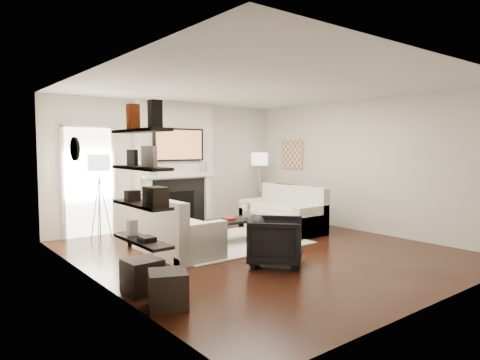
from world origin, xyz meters
TOP-DOWN VIEW (x-y plane):
  - room_envelope at (0.00, 0.00)m, footprint 6.00×6.00m
  - chimney_breast at (0.00, 2.88)m, footprint 1.80×0.25m
  - fireplace_surround at (0.00, 2.74)m, footprint 1.30×0.02m
  - firebox at (0.00, 2.73)m, footprint 0.75×0.02m
  - mantel_pilaster_l at (-0.72, 2.71)m, footprint 0.12×0.08m
  - mantel_pilaster_r at (0.72, 2.71)m, footprint 0.12×0.08m
  - mantel_shelf at (0.00, 2.69)m, footprint 1.70×0.18m
  - tv_body at (0.00, 2.71)m, footprint 1.20×0.06m
  - tv_screen at (0.00, 2.68)m, footprint 1.10×0.00m
  - candlestick_l_tall at (-0.55, 2.70)m, footprint 0.04×0.04m
  - candlestick_l_short at (-0.68, 2.70)m, footprint 0.04×0.04m
  - candlestick_r_tall at (0.55, 2.70)m, footprint 0.04×0.04m
  - candlestick_r_short at (0.68, 2.70)m, footprint 0.04×0.04m
  - hallway_panel at (-1.85, 2.98)m, footprint 0.90×0.02m
  - door_trim_l at (-2.33, 2.96)m, footprint 0.06×0.06m
  - door_trim_r at (-1.37, 2.96)m, footprint 0.06×0.06m
  - door_trim_top at (-1.85, 2.96)m, footprint 1.02×0.06m
  - rug at (-0.11, 0.84)m, footprint 2.60×2.00m
  - loveseat_left_base at (-1.20, 0.82)m, footprint 0.85×1.80m
  - loveseat_left_back at (-1.53, 0.82)m, footprint 0.18×1.80m
  - loveseat_left_arm_n at (-1.20, 0.01)m, footprint 0.85×0.18m
  - loveseat_left_arm_s at (-1.20, 1.63)m, footprint 0.85×0.18m
  - loveseat_left_cushion at (-1.15, 0.82)m, footprint 0.63×1.44m
  - pillow_left_orange at (-1.53, 1.12)m, footprint 0.10×0.42m
  - pillow_left_charcoal at (-1.53, 0.52)m, footprint 0.10×0.40m
  - loveseat_right_base at (1.45, 1.04)m, footprint 0.85×1.80m
  - loveseat_right_back at (1.78, 1.04)m, footprint 0.18×1.80m
  - loveseat_right_arm_n at (1.45, 0.23)m, footprint 0.85×0.18m
  - loveseat_right_arm_s at (1.45, 1.85)m, footprint 0.85×0.18m
  - loveseat_right_cushion at (1.40, 1.04)m, footprint 0.63×1.44m
  - pillow_right_orange at (1.78, 1.34)m, footprint 0.10×0.42m
  - pillow_right_charcoal at (1.78, 0.74)m, footprint 0.10×0.40m
  - coffee_table at (0.17, 0.81)m, footprint 1.10×0.55m
  - coffee_leg_nw at (-0.33, 0.59)m, footprint 0.02×0.02m
  - coffee_leg_ne at (0.67, 0.59)m, footprint 0.02×0.02m
  - coffee_leg_sw at (-0.33, 1.03)m, footprint 0.02×0.02m
  - coffee_leg_se at (0.67, 1.03)m, footprint 0.02×0.02m
  - hurricane_glass at (0.32, 0.81)m, footprint 0.14×0.14m
  - hurricane_candle at (0.32, 0.81)m, footprint 0.09×0.09m
  - copper_bowl at (-0.08, 0.81)m, footprint 0.27×0.27m
  - armchair at (-0.40, -0.76)m, footprint 1.03×1.02m
  - lamp_left_post at (-1.85, 2.41)m, footprint 0.02×0.02m
  - lamp_left_shade at (-1.85, 2.41)m, footprint 0.40×0.40m
  - lamp_left_leg_a at (-1.74, 2.41)m, footprint 0.25×0.02m
  - lamp_left_leg_b at (-1.91, 2.50)m, footprint 0.14×0.22m
  - lamp_left_leg_c at (-1.91, 2.31)m, footprint 0.14×0.22m
  - lamp_right_post at (2.05, 2.45)m, footprint 0.02×0.02m
  - lamp_right_shade at (2.05, 2.45)m, footprint 0.40×0.40m
  - lamp_right_leg_a at (2.16, 2.45)m, footprint 0.25×0.02m
  - lamp_right_leg_b at (2.00, 2.54)m, footprint 0.14×0.22m
  - lamp_right_leg_c at (1.99, 2.35)m, footprint 0.14×0.22m
  - console_top at (2.57, 1.82)m, footprint 0.35×1.20m
  - console_leg_n at (2.57, 1.27)m, footprint 0.30×0.04m
  - console_leg_s at (2.57, 2.37)m, footprint 0.30×0.04m
  - wall_art at (2.73, 2.05)m, footprint 0.03×0.70m
  - shelf_bottom at (-2.62, -1.00)m, footprint 0.25×1.00m
  - shelf_lower at (-2.62, -1.00)m, footprint 0.25×1.00m
  - shelf_upper at (-2.62, -1.00)m, footprint 0.25×1.00m
  - shelf_top at (-2.62, -1.00)m, footprint 0.25×1.00m
  - decor_magfile_a at (-2.62, -1.35)m, footprint 0.12×0.10m
  - decor_magfile_b at (-2.62, -0.82)m, footprint 0.12×0.10m
  - decor_frame_a at (-2.62, -1.19)m, footprint 0.04×0.30m
  - decor_frame_b at (-2.62, -0.78)m, footprint 0.04×0.22m
  - decor_wine_rack at (-2.62, -1.33)m, footprint 0.18×0.25m
  - decor_box_small at (-2.62, -0.76)m, footprint 0.15×0.12m
  - decor_books at (-2.62, -1.11)m, footprint 0.14×0.20m
  - decor_box_tall at (-2.62, -0.74)m, footprint 0.10×0.10m
  - clock_rim at (-2.73, 0.90)m, footprint 0.04×0.34m
  - clock_face at (-2.71, 0.90)m, footprint 0.01×0.29m
  - ottoman_near at (-2.47, -0.66)m, footprint 0.42×0.42m
  - ottoman_far at (-2.47, -1.29)m, footprint 0.53×0.53m

SIDE VIEW (x-z plane):
  - rug at x=-0.11m, z-range 0.00..0.01m
  - coffee_leg_nw at x=-0.33m, z-range 0.00..0.38m
  - coffee_leg_ne at x=0.67m, z-range 0.00..0.38m
  - coffee_leg_sw at x=-0.33m, z-range 0.00..0.38m
  - coffee_leg_se at x=0.67m, z-range 0.00..0.38m
  - ottoman_near at x=-2.47m, z-range 0.00..0.40m
  - ottoman_far at x=-2.47m, z-range 0.00..0.40m
  - loveseat_left_base at x=-1.20m, z-range 0.00..0.42m
  - loveseat_right_base at x=1.45m, z-range 0.00..0.42m
  - loveseat_left_arm_n at x=-1.20m, z-range 0.00..0.60m
  - loveseat_left_arm_s at x=-1.20m, z-range 0.00..0.60m
  - loveseat_right_arm_n at x=1.45m, z-range 0.00..0.60m
  - loveseat_right_arm_s at x=1.45m, z-range 0.00..0.60m
  - console_leg_n at x=2.57m, z-range 0.00..0.71m
  - console_leg_s at x=2.57m, z-range 0.00..0.71m
  - armchair at x=-0.40m, z-range 0.00..0.77m
  - coffee_table at x=0.17m, z-range 0.38..0.42m
  - copper_bowl at x=-0.08m, z-range 0.42..0.47m
  - firebox at x=0.00m, z-range 0.12..0.78m
  - loveseat_left_cushion at x=-1.15m, z-range 0.42..0.52m
  - loveseat_right_cushion at x=1.40m, z-range 0.42..0.52m
  - hurricane_candle at x=0.32m, z-range 0.43..0.56m
  - fireplace_surround at x=0.00m, z-range 0.00..1.04m
  - loveseat_left_back at x=-1.53m, z-range 0.13..0.93m
  - loveseat_right_back at x=1.78m, z-range 0.13..0.93m
  - mantel_pilaster_l at x=-0.72m, z-range 0.00..1.10m
  - mantel_pilaster_r at x=0.72m, z-range 0.00..1.10m
  - hurricane_glass at x=0.32m, z-range 0.43..0.69m
  - lamp_left_leg_a at x=-1.74m, z-range -0.02..1.22m
  - lamp_left_leg_b at x=-1.91m, z-range -0.02..1.22m
  - lamp_left_leg_c at x=-1.91m, z-range -0.02..1.22m
  - lamp_right_leg_a at x=2.16m, z-range -0.02..1.22m
  - lamp_right_leg_b at x=2.00m, z-range -0.02..1.22m
  - lamp_right_leg_c at x=1.99m, z-range -0.02..1.22m
  - lamp_left_post at x=-1.85m, z-range 0.00..1.20m
  - lamp_right_post at x=2.05m, z-range 0.00..1.20m
  - shelf_bottom at x=-2.62m, z-range 0.68..0.72m
  - pillow_left_charcoal at x=-1.53m, z-range 0.52..0.92m
  - pillow_right_charcoal at x=1.78m, z-range 0.52..0.92m
  - pillow_left_orange at x=-1.53m, z-range 0.52..0.94m
  - pillow_right_orange at x=1.78m, z-range 0.52..0.94m
  - console_top at x=2.57m, z-range 0.71..0.75m
  - decor_books at x=-2.62m, z-range 0.72..0.77m
  - decor_box_tall at x=-2.62m, z-range 0.72..0.90m
  - door_trim_l at x=-2.33m, z-range -0.03..2.13m
  - door_trim_r at x=-1.37m, z-range -0.03..2.13m
  - hallway_panel at x=-1.85m, z-range 0.00..2.10m
  - shelf_lower at x=-2.62m, z-range 1.08..1.12m
  - mantel_shelf at x=0.00m, z-range 1.09..1.16m
  - decor_box_small at x=-2.62m, z-range 1.12..1.24m
  - decor_wine_rack at x=-2.62m, z-range 1.12..1.32m
  - candlestick_l_short at x=-0.68m, z-range 1.15..1.40m
  - candlestick_r_short at x=0.68m, z-range 1.15..1.40m
  - candlestick_l_tall at x=-0.55m, z-range 1.16..1.45m
  - candlestick_r_tall at x=0.55m, z-range 1.16..1.45m
  - room_envelope at x=0.00m, z-range -1.65..4.35m
  - chimney_breast at x=0.00m, z-range 0.00..2.70m
  - lamp_left_shade at x=-1.85m, z-range 1.30..1.60m
  - lamp_right_shade at x=2.05m, z-range 1.30..1.60m
  - shelf_upper at x=-2.62m, z-range 1.48..1.52m
  - wall_art at x=2.73m, z-range 1.20..1.90m
  - decor_frame_b at x=-2.62m, z-range 1.52..1.70m
  - decor_frame_a at x=-2.62m, z-range 1.52..1.74m
  - clock_rim at x=-2.73m, z-range 1.53..1.87m
  - clock_face at x=-2.71m, z-range 1.55..1.84m
  - tv_screen at x=0.00m, z-range 1.47..2.09m
  - tv_body at x=0.00m, z-range 1.43..2.13m
  - shelf_top at x=-2.62m, z-range 1.88..1.92m
  - decor_magfile_a at x=-2.62m, z-range 1.92..2.20m
  - decor_magfile_b at x=-2.62m, z-range 1.92..2.20m
  - door_trim_top at x=-1.85m, z-range 2.10..2.16m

